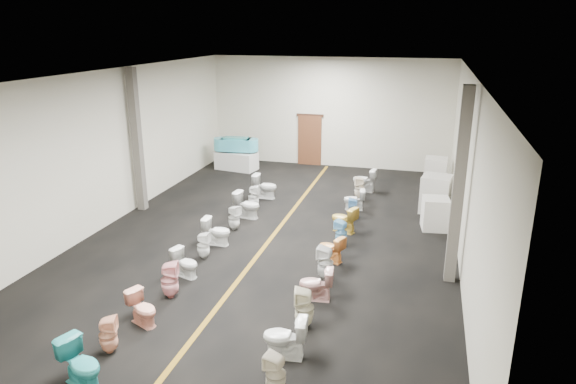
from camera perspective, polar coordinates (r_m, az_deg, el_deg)
name	(u,v)px	position (r m, az deg, el deg)	size (l,w,h in m)	color
floor	(274,235)	(14.65, -1.60, -4.79)	(16.00, 16.00, 0.00)	black
ceiling	(272,73)	(13.57, -1.77, 13.03)	(16.00, 16.00, 0.00)	black
wall_back	(329,113)	(21.57, 4.60, 8.77)	(10.00, 10.00, 0.00)	beige
wall_front	(91,305)	(7.18, -21.05, -11.66)	(10.00, 10.00, 0.00)	beige
wall_left	(111,147)	(16.09, -19.03, 4.72)	(16.00, 16.00, 0.00)	beige
wall_right	(467,171)	(13.40, 19.24, 2.19)	(16.00, 16.00, 0.00)	beige
aisle_stripe	(274,235)	(14.65, -1.60, -4.78)	(0.12, 15.60, 0.01)	brown
back_door	(310,140)	(21.89, 2.43, 5.75)	(1.00, 0.10, 2.10)	#562D19
door_frame	(310,115)	(21.70, 2.47, 8.52)	(1.15, 0.08, 0.10)	#331C11
column_left	(137,141)	(16.78, -16.43, 5.48)	(0.25, 0.25, 4.50)	#59544C
column_right	(459,188)	(11.94, 18.43, 0.42)	(0.25, 0.25, 4.50)	#59544C
display_table	(237,161)	(21.36, -5.74, 3.49)	(1.66, 0.83, 0.74)	silver
bathtub	(236,144)	(21.20, -5.80, 5.33)	(1.85, 0.79, 0.55)	#43AEC2
appliance_crate_a	(435,214)	(15.53, 16.04, -2.32)	(0.73, 0.73, 0.94)	silver
appliance_crate_b	(436,194)	(16.91, 16.08, -0.21)	(0.87, 0.87, 1.19)	beige
appliance_crate_c	(435,187)	(18.37, 16.03, 0.56)	(0.69, 0.69, 0.79)	silver
appliance_crate_d	(436,173)	(19.54, 16.07, 2.07)	(0.78, 0.78, 1.11)	silver
toilet_left_0	(81,364)	(9.43, -21.98, -17.31)	(0.46, 0.81, 0.82)	teal
toilet_left_1	(108,335)	(10.12, -19.36, -14.75)	(0.32, 0.33, 0.72)	#F5AD89
toilet_left_2	(143,308)	(10.77, -15.82, -12.33)	(0.39, 0.68, 0.70)	#FBA88E
toilet_left_3	(170,280)	(11.56, -13.01, -9.49)	(0.38, 0.39, 0.84)	pink
toilet_left_4	(186,263)	(12.43, -11.32, -7.74)	(0.38, 0.67, 0.69)	white
toilet_left_5	(203,245)	(13.29, -9.39, -5.86)	(0.31, 0.32, 0.70)	white
toilet_left_6	(217,231)	(14.02, -7.91, -4.35)	(0.43, 0.75, 0.76)	white
toilet_left_7	(234,218)	(14.97, -6.02, -2.85)	(0.33, 0.34, 0.74)	white
toilet_left_8	(247,205)	(15.86, -4.55, -1.43)	(0.46, 0.81, 0.83)	silver
toilet_left_9	(254,197)	(16.71, -3.84, -0.52)	(0.34, 0.35, 0.76)	silver
toilet_left_10	(265,186)	(17.64, -2.57, 0.63)	(0.47, 0.82, 0.84)	silver
toilet_right_0	(276,374)	(8.68, -1.38, -19.60)	(0.33, 0.34, 0.73)	beige
toilet_right_1	(285,338)	(9.44, -0.36, -15.86)	(0.45, 0.78, 0.80)	white
toilet_right_2	(304,308)	(10.26, 1.81, -12.75)	(0.38, 0.38, 0.84)	beige
toilet_right_3	(316,284)	(11.22, 3.14, -10.19)	(0.42, 0.73, 0.74)	#D59E98
toilet_right_4	(326,263)	(12.08, 4.19, -7.87)	(0.37, 0.38, 0.82)	silver
toilet_right_5	(331,248)	(12.99, 4.81, -6.26)	(0.39, 0.68, 0.69)	#EF9847
toilet_right_6	(341,233)	(13.94, 5.94, -4.52)	(0.32, 0.33, 0.71)	#77BADF
toilet_right_7	(344,219)	(14.80, 6.22, -3.02)	(0.44, 0.76, 0.78)	gold
toilet_right_8	(353,209)	(15.80, 7.27, -1.87)	(0.31, 0.32, 0.69)	#6EA9DC
toilet_right_9	(354,200)	(16.65, 7.38, -0.84)	(0.38, 0.67, 0.69)	silver
toilet_right_10	(360,188)	(17.69, 7.99, 0.44)	(0.36, 0.36, 0.79)	#F3E5CA
toilet_right_11	(364,180)	(18.55, 8.47, 1.32)	(0.47, 0.82, 0.84)	silver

